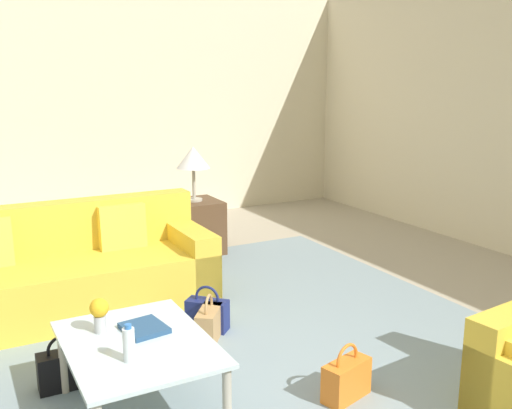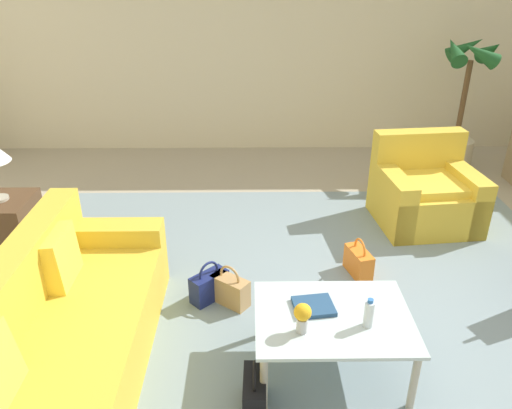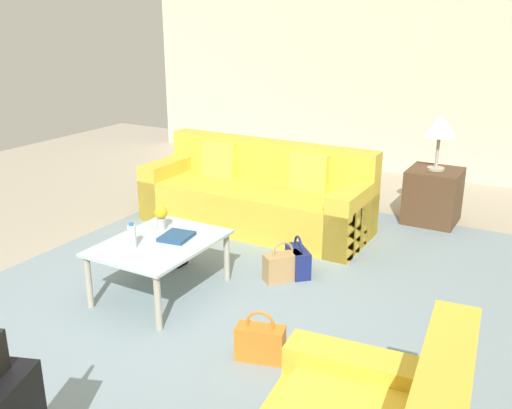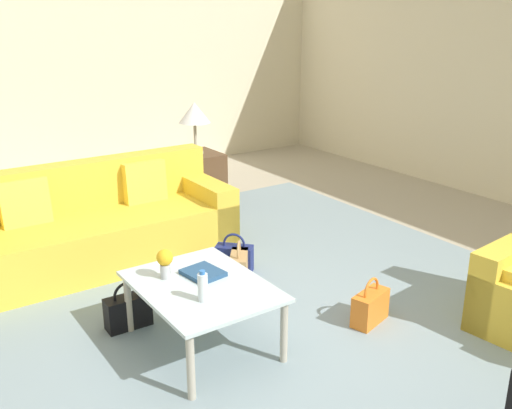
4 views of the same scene
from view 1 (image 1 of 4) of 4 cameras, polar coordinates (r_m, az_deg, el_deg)
The scene contains 13 objects.
wall_left at distance 7.69m, azimuth -18.78°, elevation 9.19°, with size 0.12×8.00×3.10m, color beige.
area_rug at distance 3.94m, azimuth -2.21°, elevation -16.24°, with size 5.20×4.40×0.01m, color gray.
couch at distance 5.02m, azimuth -18.83°, elevation -6.77°, with size 0.89×2.42×0.88m.
coffee_table at distance 3.37m, azimuth -11.76°, elevation -14.10°, with size 1.02×0.77×0.46m.
water_bottle at distance 3.11m, azimuth -12.59°, elevation -13.46°, with size 0.06×0.06×0.20m.
coffee_table_book at distance 3.46m, azimuth -11.11°, elevation -12.02°, with size 0.26×0.22×0.03m, color navy.
flower_vase at distance 3.46m, azimuth -15.39°, elevation -10.34°, with size 0.11×0.11×0.21m.
side_table at distance 6.37m, azimuth -6.14°, elevation -2.22°, with size 0.54×0.54×0.59m, color #513823.
table_lamp at distance 6.22m, azimuth -6.30°, elevation 4.58°, with size 0.37×0.37×0.60m.
handbag_tan at distance 4.31m, azimuth -4.72°, elevation -11.79°, with size 0.34×0.31×0.36m.
handbag_black at distance 3.88m, azimuth -18.60°, elevation -15.31°, with size 0.15×0.32×0.36m.
handbag_navy at distance 4.48m, azimuth -4.89°, elevation -10.84°, with size 0.33×0.32×0.36m.
handbag_orange at distance 3.63m, azimuth 9.03°, elevation -16.84°, with size 0.22×0.35×0.36m.
Camera 1 is at (2.51, -1.32, 1.89)m, focal length 40.00 mm.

